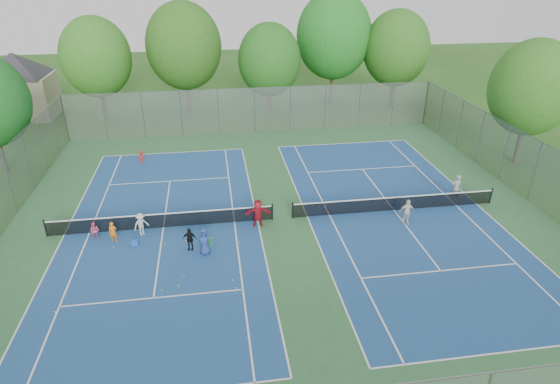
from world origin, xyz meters
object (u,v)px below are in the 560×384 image
at_px(ball_hopper, 210,242).
at_px(net_right, 395,204).
at_px(net_left, 163,221).
at_px(ball_crate, 135,243).
at_px(instructor, 456,188).

bearing_deg(ball_hopper, net_right, 11.58).
relative_size(net_left, ball_crate, 38.72).
relative_size(net_right, ball_hopper, 27.28).
bearing_deg(instructor, ball_hopper, 10.15).
xyz_separation_m(ball_crate, instructor, (19.69, 2.35, 0.77)).
distance_m(ball_crate, instructor, 19.85).
relative_size(ball_hopper, instructor, 0.26).
distance_m(net_right, ball_hopper, 11.59).
relative_size(net_right, ball_crate, 38.72).
height_order(net_right, ball_hopper, net_right).
relative_size(net_left, instructor, 7.08).
bearing_deg(ball_hopper, ball_crate, 170.74).
distance_m(net_left, net_right, 14.00).
distance_m(net_left, ball_hopper, 3.53).
bearing_deg(instructor, net_right, 8.28).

